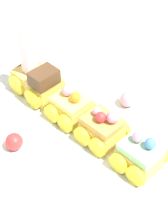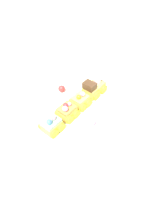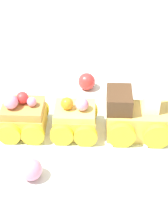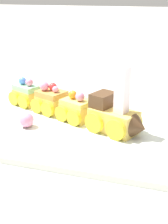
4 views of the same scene
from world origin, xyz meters
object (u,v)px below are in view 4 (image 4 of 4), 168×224
at_px(cake_train_locomotive, 116,116).
at_px(gumball_red, 113,100).
at_px(cake_car_mint, 28,94).
at_px(cake_car_lemon, 77,109).
at_px(cake_car_caramel, 52,100).
at_px(gumball_pink, 27,120).

relative_size(cake_train_locomotive, gumball_red, 4.41).
xyz_separation_m(cake_car_mint, gumball_red, (0.20, 0.04, -0.01)).
height_order(cake_car_lemon, cake_car_caramel, cake_car_caramel).
distance_m(cake_car_lemon, gumball_pink, 0.11).
bearing_deg(cake_train_locomotive, cake_car_lemon, -179.89).
distance_m(cake_car_caramel, gumball_pink, 0.10).
height_order(cake_train_locomotive, cake_car_caramel, cake_train_locomotive).
xyz_separation_m(cake_train_locomotive, gumball_pink, (-0.18, -0.03, -0.02)).
xyz_separation_m(cake_car_lemon, gumball_red, (0.06, 0.10, -0.01)).
bearing_deg(cake_car_mint, cake_train_locomotive, 0.07).
relative_size(cake_car_lemon, gumball_red, 3.03).
bearing_deg(gumball_red, gumball_pink, -129.68).
distance_m(cake_car_mint, gumball_pink, 0.14).
bearing_deg(gumball_red, cake_car_lemon, -119.16).
xyz_separation_m(cake_car_mint, gumball_pink, (0.06, -0.13, -0.01)).
xyz_separation_m(cake_car_lemon, cake_car_caramel, (-0.07, 0.03, 0.00)).
distance_m(cake_car_lemon, gumball_red, 0.12).
relative_size(cake_car_lemon, gumball_pink, 2.97).
xyz_separation_m(cake_car_lemon, gumball_pink, (-0.08, -0.07, -0.01)).
distance_m(cake_car_lemon, cake_car_caramel, 0.08).
relative_size(cake_car_caramel, cake_car_mint, 1.00).
relative_size(cake_train_locomotive, cake_car_caramel, 1.45).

